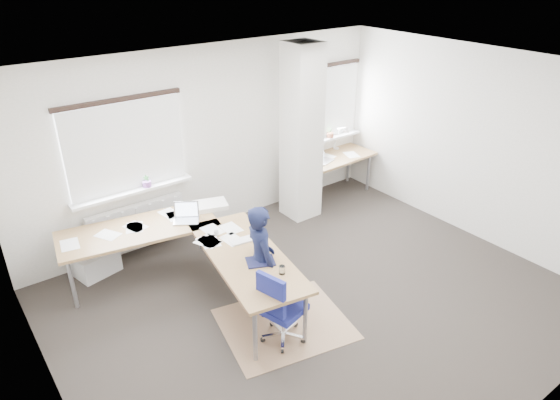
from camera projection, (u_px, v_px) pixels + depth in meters
ground at (317, 300)px, 6.26m from camera, size 6.00×6.00×0.00m
room_shell at (308, 157)px, 5.90m from camera, size 6.04×5.04×2.82m
floor_mat at (285, 324)px, 5.86m from camera, size 1.65×1.48×0.01m
white_crate at (96, 263)px, 6.73m from camera, size 0.61×0.49×0.32m
desk_main at (194, 242)px, 6.20m from camera, size 2.40×2.98×0.96m
desk_side at (336, 158)px, 8.69m from camera, size 1.43×0.76×1.22m
task_chair at (281, 321)px, 5.51m from camera, size 0.54×0.52×0.96m
person at (261, 260)px, 5.80m from camera, size 0.41×0.56×1.41m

